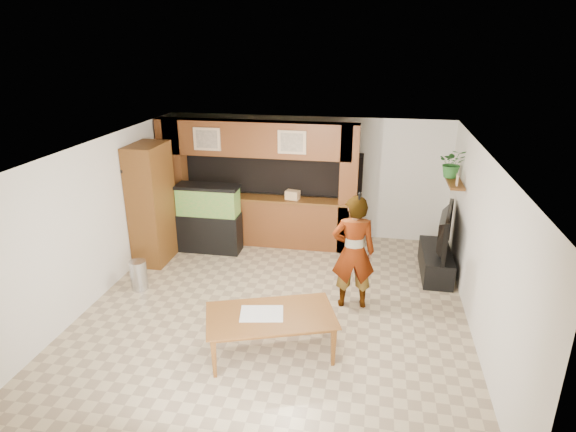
% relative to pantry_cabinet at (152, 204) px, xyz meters
% --- Properties ---
extents(floor, '(6.50, 6.50, 0.00)m').
position_rel_pantry_cabinet_xyz_m(floor, '(2.70, -1.35, -1.15)').
color(floor, tan).
rests_on(floor, ground).
extents(ceiling, '(6.50, 6.50, 0.00)m').
position_rel_pantry_cabinet_xyz_m(ceiling, '(2.70, -1.35, 1.45)').
color(ceiling, white).
rests_on(ceiling, wall_back).
extents(wall_back, '(6.00, 0.00, 6.00)m').
position_rel_pantry_cabinet_xyz_m(wall_back, '(2.70, 1.90, 0.15)').
color(wall_back, silver).
rests_on(wall_back, floor).
extents(wall_left, '(0.00, 6.50, 6.50)m').
position_rel_pantry_cabinet_xyz_m(wall_left, '(-0.30, -1.35, 0.15)').
color(wall_left, silver).
rests_on(wall_left, floor).
extents(wall_right, '(0.00, 6.50, 6.50)m').
position_rel_pantry_cabinet_xyz_m(wall_right, '(5.70, -1.35, 0.15)').
color(wall_right, silver).
rests_on(wall_right, floor).
extents(partition, '(4.20, 0.99, 2.60)m').
position_rel_pantry_cabinet_xyz_m(partition, '(1.75, 1.29, 0.16)').
color(partition, brown).
rests_on(partition, floor).
extents(wall_clock, '(0.05, 0.25, 0.25)m').
position_rel_pantry_cabinet_xyz_m(wall_clock, '(-0.27, -0.35, 0.75)').
color(wall_clock, black).
rests_on(wall_clock, wall_left).
extents(wall_shelf, '(0.25, 0.90, 0.04)m').
position_rel_pantry_cabinet_xyz_m(wall_shelf, '(5.55, 0.60, 0.55)').
color(wall_shelf, brown).
rests_on(wall_shelf, wall_right).
extents(pantry_cabinet, '(0.58, 0.94, 2.30)m').
position_rel_pantry_cabinet_xyz_m(pantry_cabinet, '(0.00, 0.00, 0.00)').
color(pantry_cabinet, brown).
rests_on(pantry_cabinet, floor).
extents(trash_can, '(0.29, 0.29, 0.53)m').
position_rel_pantry_cabinet_xyz_m(trash_can, '(0.23, -1.19, -0.89)').
color(trash_can, '#B2B2B7').
rests_on(trash_can, floor).
extents(aquarium, '(1.26, 0.47, 1.40)m').
position_rel_pantry_cabinet_xyz_m(aquarium, '(0.91, 0.60, -0.47)').
color(aquarium, black).
rests_on(aquarium, floor).
extents(tv_stand, '(0.51, 1.40, 0.47)m').
position_rel_pantry_cabinet_xyz_m(tv_stand, '(5.35, 0.35, -0.92)').
color(tv_stand, black).
rests_on(tv_stand, floor).
extents(television, '(0.43, 1.40, 0.80)m').
position_rel_pantry_cabinet_xyz_m(television, '(5.35, 0.35, -0.28)').
color(television, black).
rests_on(television, tv_stand).
extents(photo_frame, '(0.04, 0.14, 0.19)m').
position_rel_pantry_cabinet_xyz_m(photo_frame, '(5.55, 0.37, 0.66)').
color(photo_frame, tan).
rests_on(photo_frame, wall_shelf).
extents(potted_plant, '(0.50, 0.44, 0.53)m').
position_rel_pantry_cabinet_xyz_m(potted_plant, '(5.52, 0.86, 0.84)').
color(potted_plant, '#2D6F2C').
rests_on(potted_plant, wall_shelf).
extents(person, '(0.75, 0.55, 1.89)m').
position_rel_pantry_cabinet_xyz_m(person, '(3.89, -1.05, -0.21)').
color(person, tan).
rests_on(person, floor).
extents(microphone, '(0.03, 0.09, 0.15)m').
position_rel_pantry_cabinet_xyz_m(microphone, '(3.94, -1.21, 0.77)').
color(microphone, black).
rests_on(microphone, person).
extents(dining_table, '(1.96, 1.49, 0.61)m').
position_rel_pantry_cabinet_xyz_m(dining_table, '(2.89, -2.59, -0.85)').
color(dining_table, brown).
rests_on(dining_table, floor).
extents(newspaper_a, '(0.65, 0.52, 0.01)m').
position_rel_pantry_cabinet_xyz_m(newspaper_a, '(2.75, -2.55, -0.54)').
color(newspaper_a, silver).
rests_on(newspaper_a, dining_table).
extents(counter_box, '(0.30, 0.23, 0.18)m').
position_rel_pantry_cabinet_xyz_m(counter_box, '(2.53, 1.10, -0.02)').
color(counter_box, tan).
rests_on(counter_box, partition).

